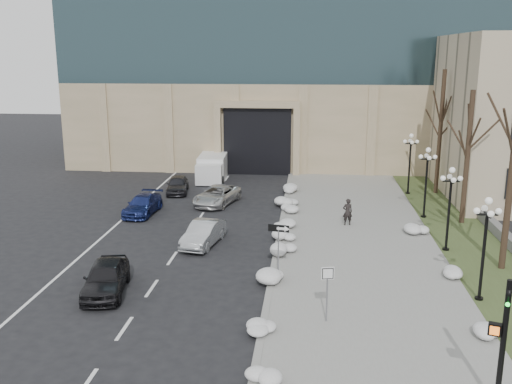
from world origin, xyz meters
The scene contains 33 objects.
ground centered at (0.00, 0.00, 0.00)m, with size 160.00×160.00×0.00m, color black.
sidewalk centered at (3.50, 14.00, 0.06)m, with size 9.00×40.00×0.12m, color gray.
curb centered at (-1.00, 14.00, 0.07)m, with size 0.30×40.00×0.14m, color gray.
grass_strip centered at (10.00, 14.00, 0.05)m, with size 4.00×40.00×0.10m, color #3A4723.
stone_wall centered at (12.00, 16.00, 0.35)m, with size 0.50×30.00×0.70m, color slate.
car_a centered at (-8.42, 5.34, 0.75)m, with size 1.77×4.39×1.50m, color black.
car_b centered at (-5.23, 12.34, 0.68)m, with size 1.44×4.12×1.36m, color #A6AAAE.
car_c centered at (-10.53, 18.30, 0.63)m, with size 1.78×4.37×1.27m, color navy.
car_d centered at (-5.91, 21.30, 0.67)m, with size 2.21×4.79×1.33m, color silver.
car_e centered at (-9.56, 24.43, 0.67)m, with size 1.57×3.91×1.33m, color #29292E.
pedestrian centered at (3.14, 16.67, 0.97)m, with size 0.62×0.41×1.70m, color black.
box_truck centered at (-7.70, 29.84, 0.99)m, with size 2.59×6.56×2.05m.
one_way_sign centered at (-0.51, 7.41, 2.33)m, with size 1.05×0.37×2.83m.
keep_sign centered at (1.53, 3.20, 1.80)m, with size 0.52×0.15×2.44m.
traffic_signal centered at (6.54, -2.12, 2.14)m, with size 0.74×0.97×4.31m.
snow_clump_a centered at (-0.49, -1.46, 0.30)m, with size 1.10×1.60×0.36m, color silver.
snow_clump_b centered at (-0.89, 2.16, 0.30)m, with size 1.10×1.60×0.36m, color silver.
snow_clump_c centered at (-0.86, 7.08, 0.30)m, with size 1.10×1.60×0.36m, color silver.
snow_clump_d centered at (-0.46, 11.03, 0.30)m, with size 1.10×1.60×0.36m, color silver.
snow_clump_e centered at (-0.82, 15.71, 0.30)m, with size 1.10×1.60×0.36m, color silver.
snow_clump_f centered at (-0.90, 20.87, 0.30)m, with size 1.10×1.60×0.36m, color silver.
snow_clump_g centered at (-0.43, 24.95, 0.30)m, with size 1.10×1.60×0.36m, color silver.
snow_clump_h centered at (7.87, 2.61, 0.30)m, with size 1.10×1.60×0.36m, color silver.
snow_clump_i centered at (7.84, 8.56, 0.30)m, with size 1.10×1.60×0.36m, color silver.
snow_clump_j centered at (7.35, 15.46, 0.30)m, with size 1.10×1.60×0.36m, color silver.
snow_clump_k centered at (-0.66, 19.15, 0.30)m, with size 1.10×1.60×0.36m, color silver.
snow_clump_l centered at (-0.61, 13.48, 0.30)m, with size 1.10×1.60×0.36m, color silver.
lamppost_a centered at (8.30, 6.00, 3.07)m, with size 1.18×1.18×4.76m.
lamppost_b centered at (8.30, 12.50, 3.07)m, with size 1.18×1.18×4.76m.
lamppost_c centered at (8.30, 19.00, 3.07)m, with size 1.18×1.18×4.76m.
lamppost_d centered at (8.30, 25.50, 3.07)m, with size 1.18×1.18×4.76m.
tree_mid centered at (10.50, 18.00, 5.50)m, with size 3.20×3.20×8.50m.
tree_far centered at (10.50, 26.00, 6.15)m, with size 3.20×3.20×9.50m.
Camera 1 is at (0.73, -18.16, 10.71)m, focal length 40.00 mm.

